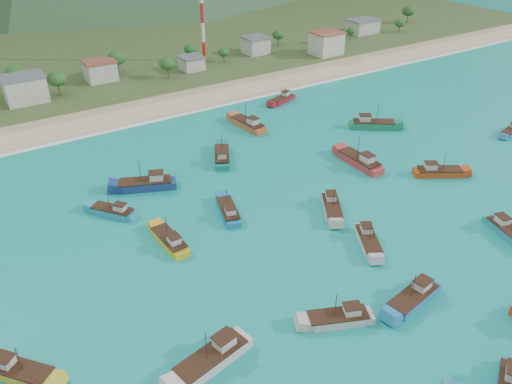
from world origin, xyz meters
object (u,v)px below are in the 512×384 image
boat_1 (339,319)px  boat_31 (19,372)px  boat_0 (511,132)px  boat_7 (213,359)px  boat_4 (114,212)px  boat_29 (507,232)px  boat_3 (228,212)px  boat_23 (373,125)px  boat_2 (368,241)px  boat_21 (360,162)px  boat_11 (248,125)px  boat_5 (413,298)px  boat_10 (438,172)px  boat_26 (332,208)px  boat_17 (282,100)px  boat_25 (222,157)px  radio_tower (202,3)px  boat_9 (170,241)px  boat_14 (147,185)px

boat_1 → boat_31: size_ratio=1.07×
boat_0 → boat_7: (-100.37, -23.14, 0.32)m
boat_4 → boat_29: size_ratio=0.87×
boat_3 → boat_23: size_ratio=0.86×
boat_29 → boat_3: bearing=-24.1°
boat_2 → boat_3: boat_3 is taller
boat_4 → boat_21: 55.37m
boat_3 → boat_7: (-19.63, -29.88, 0.20)m
boat_21 → boat_23: bearing=38.7°
boat_2 → boat_3: size_ratio=0.96×
boat_2 → boat_4: 48.54m
boat_2 → boat_11: 55.69m
boat_5 → boat_10: 43.02m
boat_5 → boat_1: bearing=67.4°
boat_23 → boat_26: 43.48m
boat_2 → boat_17: bearing=-83.7°
boat_21 → boat_23: size_ratio=1.04×
boat_10 → boat_11: boat_11 is taller
boat_0 → boat_25: boat_25 is taller
boat_3 → boat_11: bearing=69.9°
boat_0 → boat_29: bearing=110.7°
boat_7 → boat_5: bearing=-112.8°
boat_17 → boat_21: boat_21 is taller
boat_1 → boat_21: (36.16, 34.79, 0.25)m
boat_10 → boat_21: size_ratio=0.87×
radio_tower → boat_29: 125.21m
boat_10 → boat_21: (-11.35, 13.01, 0.18)m
boat_3 → boat_23: bearing=33.2°
boat_26 → boat_7: bearing=60.3°
boat_5 → boat_11: (13.53, 69.58, 0.12)m
boat_1 → boat_4: 48.85m
boat_4 → boat_31: bearing=-164.2°
boat_0 → boat_1: bearing=95.9°
boat_1 → boat_2: boat_1 is taller
boat_4 → boat_7: size_ratio=0.76×
boat_17 → boat_25: size_ratio=0.90×
radio_tower → boat_0: size_ratio=4.43×
boat_4 → boat_23: (71.92, 3.41, 0.28)m
boat_0 → boat_9: bearing=75.4°
boat_26 → boat_23: bearing=-112.3°
boat_5 → boat_10: (35.21, 24.71, -0.01)m
boat_1 → boat_7: size_ratio=0.85×
boat_2 → boat_25: boat_25 is taller
boat_7 → boat_14: bearing=-23.3°
boat_2 → boat_0: bearing=-137.8°
boat_2 → boat_7: 36.78m
boat_4 → boat_14: bearing=-4.2°
boat_10 → boat_29: boat_10 is taller
boat_5 → boat_7: (-31.34, 6.34, 0.10)m
boat_4 → boat_21: boat_21 is taller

